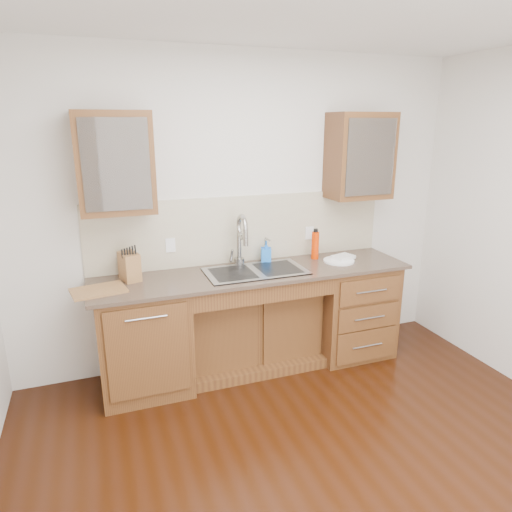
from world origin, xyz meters
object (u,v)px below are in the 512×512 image
object	(u,v)px
soap_bottle	(266,252)
water_bottle	(315,245)
plate	(339,261)
knife_block	(130,267)
cutting_board	(99,290)

from	to	relation	value
soap_bottle	water_bottle	world-z (taller)	water_bottle
soap_bottle	plate	distance (m)	0.66
knife_block	cutting_board	world-z (taller)	knife_block
plate	knife_block	xyz separation A→B (m)	(-1.81, 0.13, 0.10)
cutting_board	knife_block	bearing A→B (deg)	37.36
plate	soap_bottle	bearing A→B (deg)	161.12
soap_bottle	knife_block	size ratio (longest dim) A/B	0.87
plate	cutting_board	bearing A→B (deg)	-178.46
soap_bottle	knife_block	world-z (taller)	knife_block
soap_bottle	knife_block	distance (m)	1.19
cutting_board	soap_bottle	bearing A→B (deg)	10.55
knife_block	cutting_board	distance (m)	0.33
plate	knife_block	world-z (taller)	knife_block
water_bottle	cutting_board	world-z (taller)	water_bottle
water_bottle	soap_bottle	bearing A→B (deg)	173.58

